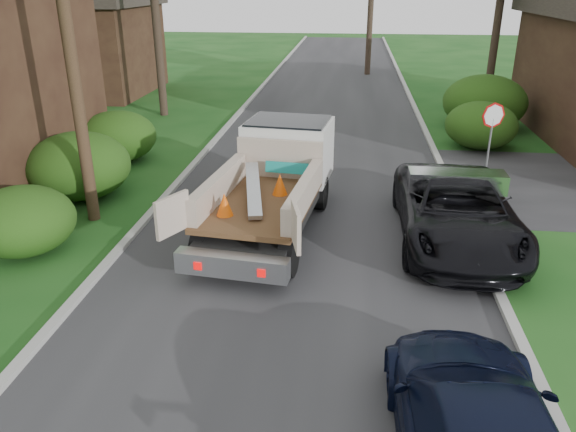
% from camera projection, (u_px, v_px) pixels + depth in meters
% --- Properties ---
extents(ground, '(120.00, 120.00, 0.00)m').
position_uv_depth(ground, '(279.00, 348.00, 9.52)').
color(ground, '#144313').
rests_on(ground, ground).
extents(road, '(8.00, 90.00, 0.02)m').
position_uv_depth(road, '(317.00, 167.00, 18.67)').
color(road, '#28282B').
rests_on(road, ground).
extents(curb_left, '(0.20, 90.00, 0.12)m').
position_uv_depth(curb_left, '(197.00, 161.00, 19.07)').
color(curb_left, '#9E9E99').
rests_on(curb_left, ground).
extents(curb_right, '(0.20, 90.00, 0.12)m').
position_uv_depth(curb_right, '(443.00, 170.00, 18.22)').
color(curb_right, '#9E9E99').
rests_on(curb_right, ground).
extents(stop_sign, '(0.71, 0.32, 2.48)m').
position_uv_depth(stop_sign, '(492.00, 126.00, 16.52)').
color(stop_sign, slate).
rests_on(stop_sign, ground).
extents(utility_pole, '(2.42, 1.25, 10.00)m').
position_uv_depth(utility_pole, '(64.00, 8.00, 12.62)').
color(utility_pole, '#382619').
rests_on(utility_pole, ground).
extents(house_left_far, '(7.56, 7.56, 6.00)m').
position_uv_depth(house_left_far, '(80.00, 34.00, 29.85)').
color(house_left_far, '#331D15').
rests_on(house_left_far, ground).
extents(hedge_left_a, '(2.34, 2.34, 1.53)m').
position_uv_depth(hedge_left_a, '(22.00, 221.00, 12.60)').
color(hedge_left_a, '#1E4710').
rests_on(hedge_left_a, ground).
extents(hedge_left_b, '(2.86, 2.86, 1.87)m').
position_uv_depth(hedge_left_b, '(79.00, 166.00, 15.77)').
color(hedge_left_b, '#1E4710').
rests_on(hedge_left_b, ground).
extents(hedge_left_c, '(2.60, 2.60, 1.70)m').
position_uv_depth(hedge_left_c, '(118.00, 136.00, 19.04)').
color(hedge_left_c, '#1E4710').
rests_on(hedge_left_c, ground).
extents(hedge_right_a, '(2.60, 2.60, 1.70)m').
position_uv_depth(hedge_right_a, '(481.00, 125.00, 20.48)').
color(hedge_right_a, '#1E4710').
rests_on(hedge_right_a, ground).
extents(hedge_right_b, '(3.38, 3.38, 2.21)m').
position_uv_depth(hedge_right_b, '(485.00, 102.00, 23.06)').
color(hedge_right_b, '#1E4710').
rests_on(hedge_right_b, ground).
extents(flatbed_truck, '(3.24, 6.41, 2.34)m').
position_uv_depth(flatbed_truck, '(278.00, 171.00, 14.25)').
color(flatbed_truck, black).
rests_on(flatbed_truck, ground).
extents(black_pickup, '(2.63, 5.68, 1.58)m').
position_uv_depth(black_pickup, '(456.00, 210.00, 13.11)').
color(black_pickup, black).
rests_on(black_pickup, ground).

